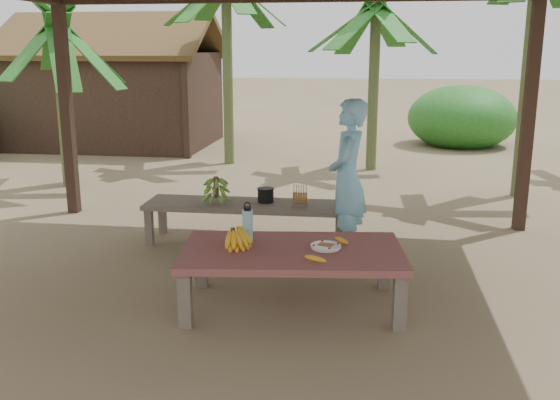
# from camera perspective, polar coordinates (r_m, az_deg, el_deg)

# --- Properties ---
(ground) EXTENTS (80.00, 80.00, 0.00)m
(ground) POSITION_cam_1_polar(r_m,az_deg,el_deg) (5.66, -2.67, -8.03)
(ground) COLOR brown
(ground) RESTS_ON ground
(work_table) EXTENTS (1.90, 1.20, 0.50)m
(work_table) POSITION_cam_1_polar(r_m,az_deg,el_deg) (5.13, 1.14, -5.18)
(work_table) COLOR brown
(work_table) RESTS_ON ground
(bench) EXTENTS (2.21, 0.63, 0.45)m
(bench) POSITION_cam_1_polar(r_m,az_deg,el_deg) (6.83, -3.13, -0.73)
(bench) COLOR brown
(bench) RESTS_ON ground
(ripe_banana_bunch) EXTENTS (0.34, 0.31, 0.18)m
(ripe_banana_bunch) POSITION_cam_1_polar(r_m,az_deg,el_deg) (5.15, -4.32, -3.35)
(ripe_banana_bunch) COLOR yellow
(ripe_banana_bunch) RESTS_ON work_table
(plate) EXTENTS (0.25, 0.25, 0.04)m
(plate) POSITION_cam_1_polar(r_m,az_deg,el_deg) (5.13, 4.21, -4.27)
(plate) COLOR white
(plate) RESTS_ON work_table
(loose_banana_front) EXTENTS (0.18, 0.05, 0.04)m
(loose_banana_front) POSITION_cam_1_polar(r_m,az_deg,el_deg) (4.82, 3.28, -5.39)
(loose_banana_front) COLOR yellow
(loose_banana_front) RESTS_ON work_table
(loose_banana_side) EXTENTS (0.15, 0.12, 0.04)m
(loose_banana_side) POSITION_cam_1_polar(r_m,az_deg,el_deg) (5.28, 5.65, -3.71)
(loose_banana_side) COLOR yellow
(loose_banana_side) RESTS_ON work_table
(water_flask) EXTENTS (0.09, 0.09, 0.33)m
(water_flask) POSITION_cam_1_polar(r_m,az_deg,el_deg) (5.32, -2.98, -2.19)
(water_flask) COLOR #3EABC3
(water_flask) RESTS_ON work_table
(green_banana_stalk) EXTENTS (0.27, 0.27, 0.30)m
(green_banana_stalk) POSITION_cam_1_polar(r_m,az_deg,el_deg) (6.85, -5.85, 1.02)
(green_banana_stalk) COLOR #598C2D
(green_banana_stalk) RESTS_ON bench
(cooking_pot) EXTENTS (0.18, 0.18, 0.15)m
(cooking_pot) POSITION_cam_1_polar(r_m,az_deg,el_deg) (6.84, -1.32, 0.42)
(cooking_pot) COLOR black
(cooking_pot) RESTS_ON bench
(skewer_rack) EXTENTS (0.18, 0.08, 0.24)m
(skewer_rack) POSITION_cam_1_polar(r_m,az_deg,el_deg) (6.66, 1.85, 0.45)
(skewer_rack) COLOR #A57F47
(skewer_rack) RESTS_ON bench
(woman) EXTENTS (0.46, 0.63, 1.61)m
(woman) POSITION_cam_1_polar(r_m,az_deg,el_deg) (6.41, 6.18, 2.02)
(woman) COLOR #7CC5EB
(woman) RESTS_ON ground
(hut) EXTENTS (4.40, 3.43, 2.85)m
(hut) POSITION_cam_1_polar(r_m,az_deg,el_deg) (14.30, -14.65, 9.31)
(hut) COLOR black
(hut) RESTS_ON ground
(banana_plant_n) EXTENTS (1.80, 1.80, 3.03)m
(banana_plant_n) POSITION_cam_1_polar(r_m,az_deg,el_deg) (11.00, 8.75, 15.92)
(banana_plant_n) COLOR #596638
(banana_plant_n) RESTS_ON ground
(banana_plant_w) EXTENTS (1.80, 1.80, 2.62)m
(banana_plant_w) POSITION_cam_1_polar(r_m,az_deg,el_deg) (10.08, -19.65, 13.22)
(banana_plant_w) COLOR #596638
(banana_plant_w) RESTS_ON ground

